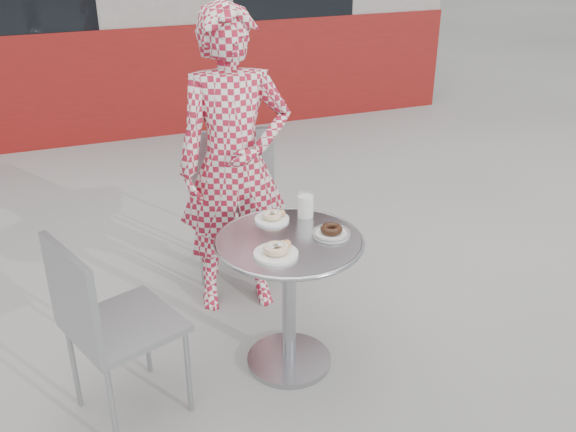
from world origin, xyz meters
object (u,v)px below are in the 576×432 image
object	(u,v)px
plate_far	(272,217)
plate_near	(277,251)
chair_left	(127,360)
plate_checker	(331,232)
seated_person	(234,165)
chair_far	(231,225)
bistro_table	(289,272)
milk_cup	(306,205)

from	to	relation	value
plate_far	plate_near	xyz separation A→B (m)	(-0.09, -0.31, 0.00)
chair_left	plate_checker	bearing A→B (deg)	-108.48
plate_far	plate_checker	bearing A→B (deg)	-50.04
seated_person	plate_near	world-z (taller)	seated_person
chair_left	chair_far	bearing A→B (deg)	-56.92
chair_far	plate_checker	world-z (taller)	chair_far
bistro_table	plate_near	world-z (taller)	plate_near
plate_near	plate_checker	size ratio (longest dim) A/B	1.09
chair_far	plate_far	distance (m)	0.84
chair_far	milk_cup	size ratio (longest dim) A/B	7.43
bistro_table	chair_left	xyz separation A→B (m)	(-0.74, -0.05, -0.24)
plate_far	chair_far	bearing A→B (deg)	89.40
plate_near	plate_checker	distance (m)	0.30
plate_near	plate_far	bearing A→B (deg)	73.33
chair_left	plate_far	bearing A→B (deg)	-91.03
plate_far	plate_near	size ratio (longest dim) A/B	0.85
seated_person	plate_checker	size ratio (longest dim) A/B	9.29
seated_person	plate_near	distance (m)	0.73
plate_near	milk_cup	distance (m)	0.38
chair_left	plate_checker	distance (m)	1.02
chair_far	plate_checker	distance (m)	1.07
chair_far	plate_near	distance (m)	1.14
chair_left	plate_far	xyz separation A→B (m)	(0.74, 0.26, 0.42)
chair_left	milk_cup	size ratio (longest dim) A/B	6.81
seated_person	plate_near	bearing A→B (deg)	-85.17
bistro_table	seated_person	size ratio (longest dim) A/B	0.42
bistro_table	plate_near	bearing A→B (deg)	-132.14
chair_far	chair_left	size ratio (longest dim) A/B	1.09
bistro_table	chair_far	size ratio (longest dim) A/B	0.72
bistro_table	seated_person	distance (m)	0.68
bistro_table	plate_far	distance (m)	0.27
chair_far	plate_near	world-z (taller)	chair_far
chair_far	plate_near	xyz separation A→B (m)	(-0.10, -1.06, 0.39)
seated_person	plate_checker	xyz separation A→B (m)	(0.25, -0.64, -0.11)
seated_person	plate_far	size ratio (longest dim) A/B	9.97
chair_left	plate_checker	xyz separation A→B (m)	(0.93, 0.03, 0.41)
plate_far	plate_checker	distance (m)	0.30
plate_far	milk_cup	world-z (taller)	milk_cup
chair_far	seated_person	bearing A→B (deg)	88.60
seated_person	milk_cup	world-z (taller)	seated_person
plate_near	bistro_table	bearing A→B (deg)	47.86
seated_person	milk_cup	bearing A→B (deg)	-56.04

